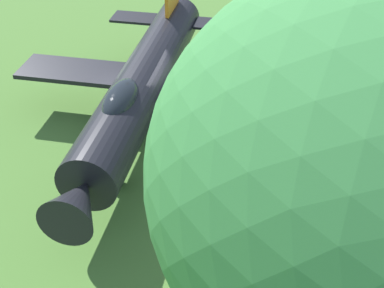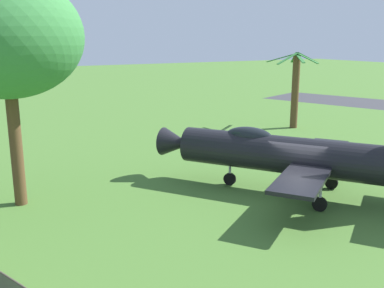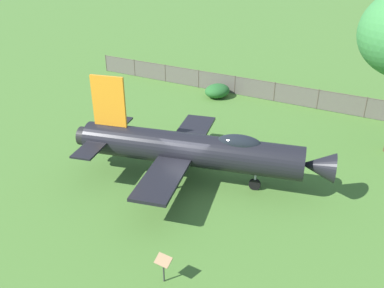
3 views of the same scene
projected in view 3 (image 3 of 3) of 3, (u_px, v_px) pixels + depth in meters
name	position (u px, v px, depth m)	size (l,w,h in m)	color
ground_plane	(190.00, 180.00, 21.53)	(200.00, 200.00, 0.00)	#47722D
display_jet	(197.00, 150.00, 20.60)	(9.88, 12.09, 5.35)	black
perimeter_fence	(296.00, 95.00, 30.80)	(13.50, 34.41, 1.54)	#4C4238
shrub_near_fence	(322.00, 100.00, 30.91)	(1.38, 1.19, 0.93)	#235B26
shrub_by_tree	(217.00, 91.00, 32.44)	(2.13, 1.78, 1.08)	#235B26
info_plaque	(163.00, 264.00, 14.80)	(0.57, 0.70, 1.14)	#333333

